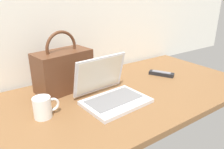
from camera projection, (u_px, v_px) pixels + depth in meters
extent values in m
cube|color=brown|center=(117.00, 96.00, 1.18)|extent=(1.60, 0.76, 0.03)
cube|color=silver|center=(116.00, 102.00, 1.07)|extent=(0.32, 0.24, 0.02)
cube|color=slate|center=(114.00, 99.00, 1.08)|extent=(0.28, 0.16, 0.00)
cube|color=silver|center=(100.00, 74.00, 1.13)|extent=(0.30, 0.08, 0.20)
cube|color=beige|center=(101.00, 74.00, 1.12)|extent=(0.27, 0.06, 0.17)
cylinder|color=white|center=(42.00, 107.00, 0.94)|extent=(0.08, 0.08, 0.09)
torus|color=white|center=(52.00, 104.00, 0.96)|extent=(0.07, 0.01, 0.07)
cylinder|color=brown|center=(41.00, 99.00, 0.93)|extent=(0.07, 0.07, 0.00)
cube|color=black|center=(161.00, 74.00, 1.43)|extent=(0.12, 0.16, 0.02)
cube|color=slate|center=(162.00, 72.00, 1.42)|extent=(0.09, 0.12, 0.00)
cube|color=#59331E|center=(63.00, 71.00, 1.19)|extent=(0.32, 0.20, 0.22)
torus|color=#59331E|center=(61.00, 48.00, 1.14)|extent=(0.18, 0.04, 0.18)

